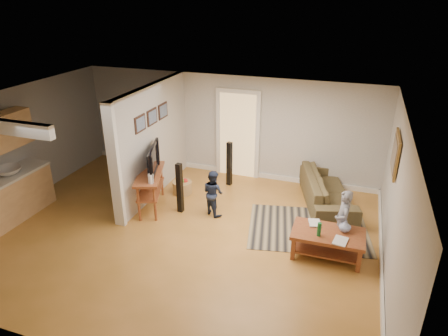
{
  "coord_description": "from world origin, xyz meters",
  "views": [
    {
      "loc": [
        3.0,
        -5.93,
        4.29
      ],
      "look_at": [
        0.65,
        0.87,
        1.1
      ],
      "focal_mm": 32.0,
      "sensor_mm": 36.0,
      "label": 1
    }
  ],
  "objects": [
    {
      "name": "ground",
      "position": [
        0.0,
        0.0,
        0.0
      ],
      "size": [
        7.5,
        7.5,
        0.0
      ],
      "primitive_type": "plane",
      "color": "olive",
      "rests_on": "ground"
    },
    {
      "name": "room_shell",
      "position": [
        -1.07,
        0.43,
        1.46
      ],
      "size": [
        7.54,
        6.02,
        2.52
      ],
      "color": "#ADABA6",
      "rests_on": "ground"
    },
    {
      "name": "area_rug",
      "position": [
        2.38,
        0.95,
        0.01
      ],
      "size": [
        2.59,
        2.1,
        0.01
      ],
      "primitive_type": "cube",
      "rotation": [
        0.0,
        0.0,
        0.2
      ],
      "color": "black",
      "rests_on": "ground"
    },
    {
      "name": "sofa",
      "position": [
        2.6,
        2.1,
        0.0
      ],
      "size": [
        1.51,
        2.44,
        0.67
      ],
      "primitive_type": "imported",
      "rotation": [
        0.0,
        0.0,
        1.86
      ],
      "color": "#413420",
      "rests_on": "ground"
    },
    {
      "name": "coffee_table",
      "position": [
        2.82,
        0.19,
        0.38
      ],
      "size": [
        1.24,
        0.74,
        0.73
      ],
      "rotation": [
        0.0,
        0.0,
        0.01
      ],
      "color": "maroon",
      "rests_on": "ground"
    },
    {
      "name": "tv_console",
      "position": [
        -0.93,
        0.73,
        0.74
      ],
      "size": [
        0.9,
        1.38,
        1.11
      ],
      "rotation": [
        0.0,
        0.0,
        0.35
      ],
      "color": "maroon",
      "rests_on": "ground"
    },
    {
      "name": "speaker_left",
      "position": [
        -0.29,
        0.77,
        0.55
      ],
      "size": [
        0.12,
        0.12,
        1.1
      ],
      "primitive_type": "cube",
      "rotation": [
        0.0,
        0.0,
        -0.1
      ],
      "color": "black",
      "rests_on": "ground"
    },
    {
      "name": "speaker_right",
      "position": [
        0.28,
        2.33,
        0.54
      ],
      "size": [
        0.13,
        0.13,
        1.08
      ],
      "primitive_type": "cube",
      "rotation": [
        0.0,
        0.0,
        -0.24
      ],
      "color": "black",
      "rests_on": "ground"
    },
    {
      "name": "toy_basket",
      "position": [
        -0.6,
        1.55,
        0.16
      ],
      "size": [
        0.44,
        0.44,
        0.4
      ],
      "color": "#A88A48",
      "rests_on": "ground"
    },
    {
      "name": "child",
      "position": [
        3.0,
        0.49,
        0.0
      ],
      "size": [
        0.38,
        0.48,
        1.16
      ],
      "primitive_type": "imported",
      "rotation": [
        0.0,
        0.0,
        -1.32
      ],
      "color": "gray",
      "rests_on": "ground"
    },
    {
      "name": "toddler",
      "position": [
        0.4,
        0.91,
        0.0
      ],
      "size": [
        0.6,
        0.56,
        0.98
      ],
      "primitive_type": "imported",
      "rotation": [
        0.0,
        0.0,
        2.63
      ],
      "color": "#202A43",
      "rests_on": "ground"
    }
  ]
}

